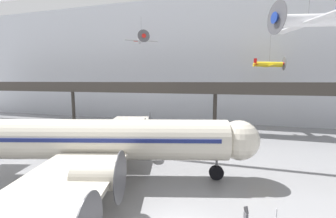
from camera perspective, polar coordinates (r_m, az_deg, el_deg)
The scene contains 7 objects.
hangar_back_wall at distance 49.51m, azimuth 12.90°, elevation 11.95°, with size 140.00×3.00×26.24m.
mezzanine_walkway at distance 39.92m, azimuth 11.83°, elevation 4.38°, with size 110.00×3.20×8.63m.
airliner_silver_main at distance 21.45m, azimuth -19.30°, elevation -7.41°, with size 30.08×34.84×10.49m.
suspended_plane_white_twin at distance 24.60m, azimuth 32.01°, elevation 18.46°, with size 6.86×7.91×8.05m.
suspended_plane_yellow_lowwing at distance 42.94m, azimuth 24.33°, elevation 10.29°, with size 5.26×6.42×10.18m.
suspended_plane_silver_racer at distance 45.35m, azimuth -6.78°, elevation 17.13°, with size 5.79×5.30×5.10m.
info_sign_pedestal at distance 16.23m, azimuth 19.16°, elevation -24.41°, with size 0.28×0.75×1.24m.
Camera 1 is at (3.11, -11.70, 8.86)m, focal length 24.00 mm.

